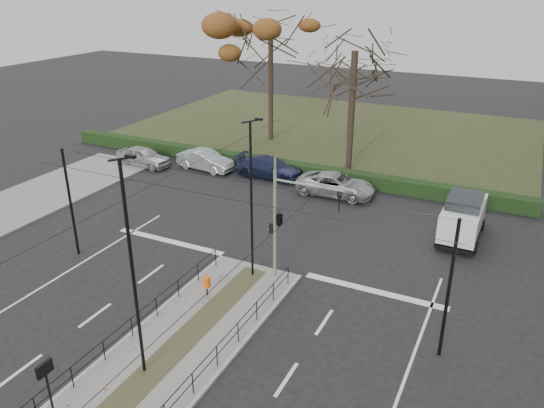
{
  "coord_description": "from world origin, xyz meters",
  "views": [
    {
      "loc": [
        11.07,
        -16.34,
        13.9
      ],
      "look_at": [
        -0.06,
        6.56,
        2.99
      ],
      "focal_mm": 35.0,
      "sensor_mm": 36.0,
      "label": 1
    }
  ],
  "objects_px": {
    "bare_tree_near": "(355,61)",
    "traffic_light": "(281,217)",
    "streetlamp_median_near": "(133,270)",
    "rust_tree": "(271,34)",
    "parked_car_first": "(143,157)",
    "parked_car_fourth": "(336,185)",
    "parked_car_third": "(270,167)",
    "litter_bin": "(207,282)",
    "streetlamp_median_far": "(252,199)",
    "white_van": "(463,216)",
    "bare_tree_center": "(354,58)",
    "info_panel": "(46,375)",
    "parked_car_second": "(205,160)"
  },
  "relations": [
    {
      "from": "bare_tree_near",
      "to": "traffic_light",
      "type": "bearing_deg",
      "value": -83.61
    },
    {
      "from": "streetlamp_median_near",
      "to": "rust_tree",
      "type": "xyz_separation_m",
      "value": [
        -9.53,
        30.44,
        4.84
      ]
    },
    {
      "from": "traffic_light",
      "to": "parked_car_first",
      "type": "xyz_separation_m",
      "value": [
        -17.12,
        10.83,
        -2.58
      ]
    },
    {
      "from": "parked_car_fourth",
      "to": "streetlamp_median_near",
      "type": "bearing_deg",
      "value": 177.69
    },
    {
      "from": "streetlamp_median_near",
      "to": "parked_car_third",
      "type": "xyz_separation_m",
      "value": [
        -5.21,
        21.47,
        -3.77
      ]
    },
    {
      "from": "litter_bin",
      "to": "rust_tree",
      "type": "relative_size",
      "value": 0.08
    },
    {
      "from": "streetlamp_median_far",
      "to": "parked_car_fourth",
      "type": "distance_m",
      "value": 12.69
    },
    {
      "from": "traffic_light",
      "to": "parked_car_first",
      "type": "relative_size",
      "value": 1.21
    },
    {
      "from": "bare_tree_near",
      "to": "white_van",
      "type": "bearing_deg",
      "value": -38.53
    },
    {
      "from": "bare_tree_center",
      "to": "bare_tree_near",
      "type": "bearing_deg",
      "value": -72.11
    },
    {
      "from": "streetlamp_median_near",
      "to": "bare_tree_near",
      "type": "height_order",
      "value": "bare_tree_near"
    },
    {
      "from": "traffic_light",
      "to": "streetlamp_median_near",
      "type": "distance_m",
      "value": 8.79
    },
    {
      "from": "streetlamp_median_far",
      "to": "parked_car_third",
      "type": "distance_m",
      "value": 14.95
    },
    {
      "from": "litter_bin",
      "to": "bare_tree_center",
      "type": "height_order",
      "value": "bare_tree_center"
    },
    {
      "from": "parked_car_first",
      "to": "rust_tree",
      "type": "relative_size",
      "value": 0.37
    },
    {
      "from": "info_panel",
      "to": "parked_car_fourth",
      "type": "xyz_separation_m",
      "value": [
        1.66,
        23.52,
        -1.25
      ]
    },
    {
      "from": "litter_bin",
      "to": "info_panel",
      "type": "relative_size",
      "value": 0.41
    },
    {
      "from": "parked_car_fourth",
      "to": "bare_tree_center",
      "type": "xyz_separation_m",
      "value": [
        -3.48,
        13.44,
        6.67
      ]
    },
    {
      "from": "streetlamp_median_near",
      "to": "parked_car_second",
      "type": "distance_m",
      "value": 23.6
    },
    {
      "from": "streetlamp_median_near",
      "to": "bare_tree_center",
      "type": "bearing_deg",
      "value": 95.14
    },
    {
      "from": "parked_car_second",
      "to": "bare_tree_center",
      "type": "xyz_separation_m",
      "value": [
        7.47,
        12.91,
        6.66
      ]
    },
    {
      "from": "streetlamp_median_far",
      "to": "parked_car_fourth",
      "type": "height_order",
      "value": "streetlamp_median_far"
    },
    {
      "from": "litter_bin",
      "to": "parked_car_fourth",
      "type": "xyz_separation_m",
      "value": [
        1.12,
        14.78,
        -0.08
      ]
    },
    {
      "from": "streetlamp_median_near",
      "to": "parked_car_fourth",
      "type": "bearing_deg",
      "value": 88.74
    },
    {
      "from": "info_panel",
      "to": "rust_tree",
      "type": "distance_m",
      "value": 35.49
    },
    {
      "from": "white_van",
      "to": "parked_car_fourth",
      "type": "bearing_deg",
      "value": 160.81
    },
    {
      "from": "traffic_light",
      "to": "streetlamp_median_far",
      "type": "xyz_separation_m",
      "value": [
        -1.31,
        -0.49,
        0.88
      ]
    },
    {
      "from": "traffic_light",
      "to": "streetlamp_median_far",
      "type": "relative_size",
      "value": 0.69
    },
    {
      "from": "parked_car_first",
      "to": "parked_car_fourth",
      "type": "bearing_deg",
      "value": -85.83
    },
    {
      "from": "streetlamp_median_far",
      "to": "white_van",
      "type": "distance_m",
      "value": 13.01
    },
    {
      "from": "parked_car_second",
      "to": "litter_bin",
      "type": "bearing_deg",
      "value": -141.66
    },
    {
      "from": "traffic_light",
      "to": "litter_bin",
      "type": "height_order",
      "value": "traffic_light"
    },
    {
      "from": "traffic_light",
      "to": "parked_car_first",
      "type": "bearing_deg",
      "value": 147.68
    },
    {
      "from": "white_van",
      "to": "rust_tree",
      "type": "xyz_separation_m",
      "value": [
        -18.68,
        13.21,
        8.05
      ]
    },
    {
      "from": "parked_car_third",
      "to": "bare_tree_center",
      "type": "distance_m",
      "value": 14.1
    },
    {
      "from": "streetlamp_median_near",
      "to": "parked_car_first",
      "type": "relative_size",
      "value": 1.9
    },
    {
      "from": "info_panel",
      "to": "streetlamp_median_far",
      "type": "xyz_separation_m",
      "value": [
        1.62,
        11.32,
        2.24
      ]
    },
    {
      "from": "streetlamp_median_far",
      "to": "bare_tree_near",
      "type": "distance_m",
      "value": 17.08
    },
    {
      "from": "parked_car_third",
      "to": "parked_car_fourth",
      "type": "bearing_deg",
      "value": -101.83
    },
    {
      "from": "info_panel",
      "to": "streetlamp_median_near",
      "type": "xyz_separation_m",
      "value": [
        1.21,
        3.26,
        2.54
      ]
    },
    {
      "from": "parked_car_third",
      "to": "traffic_light",
      "type": "bearing_deg",
      "value": -151.58
    },
    {
      "from": "parked_car_fourth",
      "to": "white_van",
      "type": "height_order",
      "value": "white_van"
    },
    {
      "from": "streetlamp_median_far",
      "to": "parked_car_third",
      "type": "height_order",
      "value": "streetlamp_median_far"
    },
    {
      "from": "parked_car_second",
      "to": "white_van",
      "type": "bearing_deg",
      "value": -94.63
    },
    {
      "from": "traffic_light",
      "to": "parked_car_second",
      "type": "distance_m",
      "value": 17.49
    },
    {
      "from": "litter_bin",
      "to": "bare_tree_near",
      "type": "relative_size",
      "value": 0.08
    },
    {
      "from": "traffic_light",
      "to": "bare_tree_center",
      "type": "height_order",
      "value": "bare_tree_center"
    },
    {
      "from": "streetlamp_median_far",
      "to": "parked_car_first",
      "type": "distance_m",
      "value": 19.75
    },
    {
      "from": "litter_bin",
      "to": "parked_car_third",
      "type": "bearing_deg",
      "value": 105.86
    },
    {
      "from": "parked_car_third",
      "to": "streetlamp_median_far",
      "type": "bearing_deg",
      "value": -157.05
    }
  ]
}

